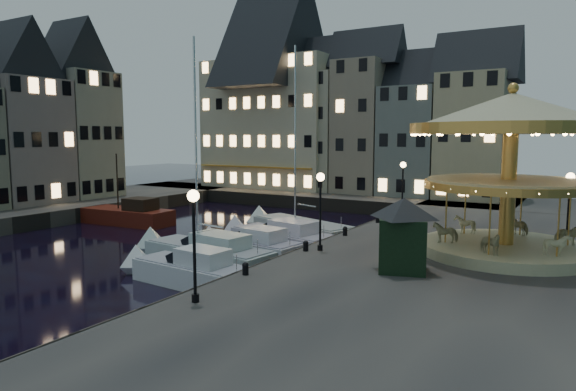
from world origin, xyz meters
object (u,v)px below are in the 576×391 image
Objects in this scene: streetlamp_a at (194,230)px; ticket_kiosk at (404,222)px; motorboat_d at (250,247)px; motorboat_f at (298,228)px; motorboat_e at (279,238)px; bollard_c at (345,231)px; motorboat_c at (203,252)px; bollard_d at (378,218)px; bollard_a at (245,268)px; streetlamp_d at (569,200)px; streetlamp_b at (320,200)px; carousel at (511,143)px; streetlamp_c at (403,181)px; bollard_b at (306,245)px; motorboat_b at (186,271)px; red_fishing_boat at (129,216)px.

ticket_kiosk is at bearing 57.98° from streetlamp_a.
streetlamp_a reaches higher than motorboat_d.
motorboat_e is at bearing -76.78° from motorboat_f.
motorboat_c is (-6.25, -6.00, -0.92)m from bollard_c.
ticket_kiosk reaches higher than bollard_d.
bollard_a and bollard_c have the same top height.
streetlamp_d is 0.31× the size of motorboat_f.
carousel is (8.65, 4.20, 3.05)m from streetlamp_b.
motorboat_d is (-5.47, 11.24, -3.38)m from streetlamp_a.
motorboat_c is (-6.85, -1.50, -3.34)m from streetlamp_b.
bollard_c is 7.40m from motorboat_f.
bollard_c is at bearing -93.81° from streetlamp_c.
streetlamp_a is at bearing -51.14° from motorboat_c.
streetlamp_d reaches higher than ticket_kiosk.
bollard_d is 0.05× the size of motorboat_c.
motorboat_f is at bearing -144.37° from streetlamp_c.
streetlamp_d is 0.59× the size of motorboat_d.
bollard_b is 10.50m from bollard_d.
streetlamp_c reaches higher than ticket_kiosk.
bollard_d is at bearing 73.90° from motorboat_b.
motorboat_d is (-4.87, -3.26, -0.96)m from bollard_c.
motorboat_b is at bearing -133.65° from bollard_b.
motorboat_b is at bearing -104.92° from streetlamp_c.
streetlamp_b is at bearing 160.90° from ticket_kiosk.
streetlamp_b is at bearing 39.81° from bollard_b.
streetlamp_c reaches higher than bollard_a.
streetlamp_b is at bearing -12.77° from motorboat_d.
red_fishing_boat is (-15.59, 4.49, 0.07)m from motorboat_d.
streetlamp_b reaches higher than motorboat_e.
motorboat_f reaches higher than ticket_kiosk.
bollard_c is 0.04× the size of motorboat_f.
motorboat_d is at bearing 160.34° from bollard_b.
streetlamp_c and streetlamp_d have the same top height.
streetlamp_c is 7.32× the size of bollard_a.
bollard_b is 0.06× the size of motorboat_e.
streetlamp_b is at bearing -86.57° from bollard_d.
bollard_d is 0.04× the size of motorboat_f.
motorboat_c is (-6.25, -1.00, -0.92)m from bollard_b.
carousel is (15.50, 5.70, 6.39)m from motorboat_c.
bollard_c is 0.08× the size of motorboat_d.
motorboat_d is (1.38, 2.74, -0.04)m from motorboat_c.
streetlamp_d is at bearing 36.58° from motorboat_b.
streetlamp_a is 10.00m from streetlamp_b.
motorboat_f is at bearing 103.22° from motorboat_e.
streetlamp_c is at bearing 86.19° from bollard_c.
streetlamp_b is 0.59× the size of motorboat_d.
motorboat_b is (-16.24, -12.05, -3.38)m from streetlamp_d.
bollard_a is at bearing -132.47° from streetlamp_d.
bollard_c is at bearing 92.37° from streetlamp_a.
streetlamp_c is at bearing 65.46° from motorboat_c.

